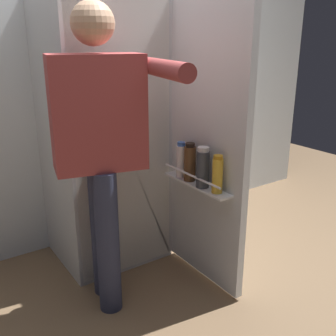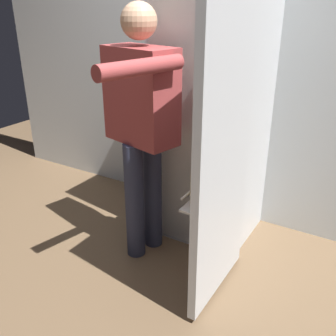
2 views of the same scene
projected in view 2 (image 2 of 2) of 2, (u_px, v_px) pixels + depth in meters
The scene contains 4 objects.
ground_plane at pixel (170, 264), 2.47m from camera, with size 6.81×6.81×0.00m, color brown.
kitchen_wall at pixel (236, 36), 2.62m from camera, with size 4.40×0.10×2.68m, color silver.
refrigerator at pixel (212, 123), 2.51m from camera, with size 0.70×1.19×1.65m.
person at pixel (143, 116), 2.26m from camera, with size 0.54×0.79×1.56m.
Camera 2 is at (1.03, -1.74, 1.56)m, focal length 40.86 mm.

